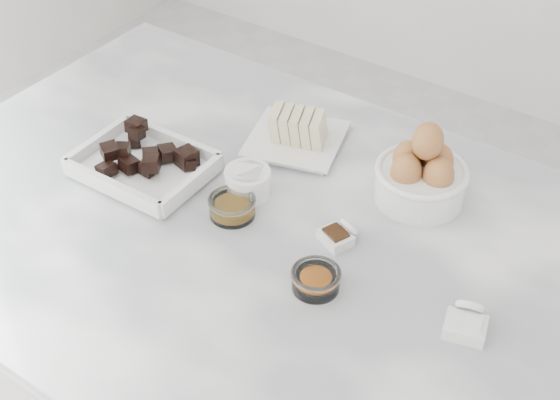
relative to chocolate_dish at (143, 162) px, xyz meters
The scene contains 9 objects.
marble_slab 0.24m from the chocolate_dish, ahead, with size 1.20×0.80×0.04m, color white.
chocolate_dish is the anchor object (origin of this frame).
butter_plate 0.26m from the chocolate_dish, 53.25° to the left, with size 0.20×0.20×0.06m.
sugar_ramekin 0.18m from the chocolate_dish, 17.87° to the left, with size 0.07×0.07×0.04m.
egg_bowl 0.45m from the chocolate_dish, 26.72° to the left, with size 0.15×0.15×0.14m.
honey_bowl 0.19m from the chocolate_dish, ahead, with size 0.08×0.08×0.03m.
zest_bowl 0.38m from the chocolate_dish, ahead, with size 0.07×0.07×0.03m.
vanilla_spoon 0.35m from the chocolate_dish, ahead, with size 0.06×0.07×0.04m.
salt_spoon 0.58m from the chocolate_dish, ahead, with size 0.06×0.08×0.04m.
Camera 1 is at (0.54, -0.71, 1.74)m, focal length 50.00 mm.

